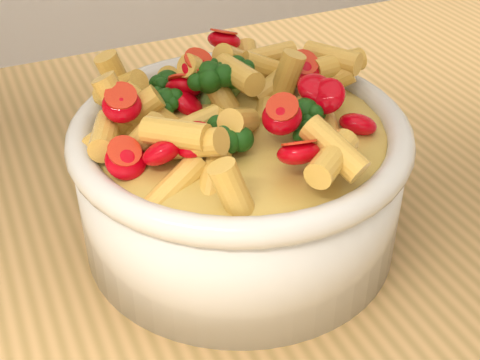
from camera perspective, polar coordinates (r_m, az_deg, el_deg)
name	(u,v)px	position (r m, az deg, el deg)	size (l,w,h in m)	color
serving_bowl	(240,179)	(0.47, 0.00, 0.12)	(0.23, 0.23, 0.10)	silver
pasta_salad	(240,101)	(0.44, 0.00, 6.74)	(0.18, 0.18, 0.04)	#F9C44E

